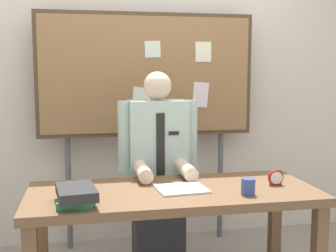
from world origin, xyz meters
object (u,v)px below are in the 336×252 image
Objects in this scene: person at (158,181)px; bulletin_board at (147,78)px; book_stack at (76,195)px; open_notebook at (182,189)px; coffee_mug at (248,187)px; desk_clock at (276,178)px; desk at (173,205)px.

person is 0.76× the size of bulletin_board.
book_stack is 0.61m from open_notebook.
person is at bearing 118.73° from coffee_mug.
coffee_mug is (-0.24, -0.16, 0.00)m from desk_clock.
bulletin_board reaches higher than person.
desk is 1.18× the size of person.
book_stack reaches higher than desk.
open_notebook is at bearing -87.57° from bulletin_board.
book_stack is 0.93m from coffee_mug.
coffee_mug is at bearing -25.44° from desk.
open_notebook is (0.04, -0.02, 0.10)m from desk.
desk_clock reaches higher than desk.
desk_clock is at bearing -59.07° from bulletin_board.
bulletin_board is at bearing 92.43° from open_notebook.
bulletin_board is at bearing 89.94° from person.
bulletin_board reaches higher than book_stack.
book_stack is at bearing -165.42° from open_notebook.
desk is 18.06× the size of desk_clock.
coffee_mug reaches higher than desk.
bulletin_board is (0.00, 0.49, 0.71)m from person.
person reaches higher than desk.
coffee_mug is at bearing -25.59° from open_notebook.
bulletin_board reaches higher than coffee_mug.
person is at bearing 51.72° from book_stack.
person reaches higher than book_stack.
book_stack is at bearing -162.37° from desk.
bulletin_board is at bearing 120.93° from desk_clock.
desk is at bearing 154.56° from coffee_mug.
desk_clock reaches higher than book_stack.
desk is 1.24m from bulletin_board.
book_stack is (-0.55, -0.17, 0.14)m from desk.
book_stack is 1.12× the size of open_notebook.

